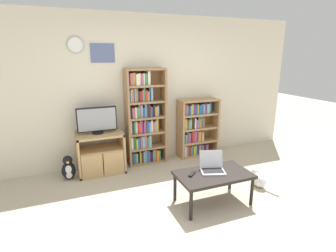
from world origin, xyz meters
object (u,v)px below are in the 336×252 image
object	(u,v)px
coffee_table	(213,176)
tv_stand	(101,153)
bookshelf_short	(195,128)
television	(97,120)
cat	(258,178)
bookshelf_tall	(144,119)
remote_near_laptop	(192,174)
laptop	(212,166)
penguin_figurine	(68,169)

from	to	relation	value
coffee_table	tv_stand	bearing A→B (deg)	129.26
tv_stand	bookshelf_short	world-z (taller)	bookshelf_short
television	bookshelf_short	distance (m)	1.87
coffee_table	cat	distance (m)	0.92
bookshelf_tall	cat	bearing A→B (deg)	-48.79
coffee_table	remote_near_laptop	size ratio (longest dim) A/B	6.56
laptop	penguin_figurine	bearing A→B (deg)	160.69
cat	bookshelf_tall	bearing A→B (deg)	134.81
television	bookshelf_tall	size ratio (longest dim) A/B	0.37
bookshelf_tall	coffee_table	size ratio (longest dim) A/B	1.75
tv_stand	penguin_figurine	world-z (taller)	tv_stand
tv_stand	remote_near_laptop	bearing A→B (deg)	-56.51
coffee_table	laptop	size ratio (longest dim) A/B	2.56
bookshelf_short	laptop	distance (m)	1.65
television	remote_near_laptop	distance (m)	1.84
bookshelf_short	cat	size ratio (longest dim) A/B	2.22
coffee_table	laptop	bearing A→B (deg)	74.48
television	tv_stand	bearing A→B (deg)	-62.42
tv_stand	penguin_figurine	distance (m)	0.56
laptop	bookshelf_tall	bearing A→B (deg)	124.58
television	bookshelf_tall	bearing A→B (deg)	6.47
television	cat	distance (m)	2.68
penguin_figurine	remote_near_laptop	bearing A→B (deg)	-42.74
bookshelf_tall	penguin_figurine	distance (m)	1.48
coffee_table	remote_near_laptop	xyz separation A→B (m)	(-0.28, 0.07, 0.06)
television	remote_near_laptop	world-z (taller)	television
tv_stand	cat	size ratio (longest dim) A/B	1.50
remote_near_laptop	bookshelf_tall	bearing A→B (deg)	-35.92
bookshelf_tall	remote_near_laptop	distance (m)	1.64
television	coffee_table	distance (m)	2.07
bookshelf_tall	penguin_figurine	size ratio (longest dim) A/B	4.33
television	laptop	xyz separation A→B (m)	(1.28, -1.47, -0.41)
remote_near_laptop	cat	bearing A→B (deg)	-128.28
television	laptop	bearing A→B (deg)	-48.93
tv_stand	bookshelf_tall	xyz separation A→B (m)	(0.79, 0.13, 0.48)
coffee_table	penguin_figurine	bearing A→B (deg)	140.80
remote_near_laptop	penguin_figurine	distance (m)	2.04
bookshelf_tall	cat	distance (m)	2.12
bookshelf_short	remote_near_laptop	bearing A→B (deg)	-118.72
television	penguin_figurine	bearing A→B (deg)	-167.07
bookshelf_short	penguin_figurine	size ratio (longest dim) A/B	2.83
tv_stand	bookshelf_short	bearing A→B (deg)	3.76
bookshelf_tall	remote_near_laptop	bearing A→B (deg)	-84.01
penguin_figurine	coffee_table	bearing A→B (deg)	-39.20
bookshelf_short	penguin_figurine	world-z (taller)	bookshelf_short
television	coffee_table	bearing A→B (deg)	-51.00
tv_stand	coffee_table	size ratio (longest dim) A/B	0.77
coffee_table	bookshelf_short	bearing A→B (deg)	70.54
penguin_figurine	tv_stand	bearing A→B (deg)	8.27
coffee_table	laptop	distance (m)	0.14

